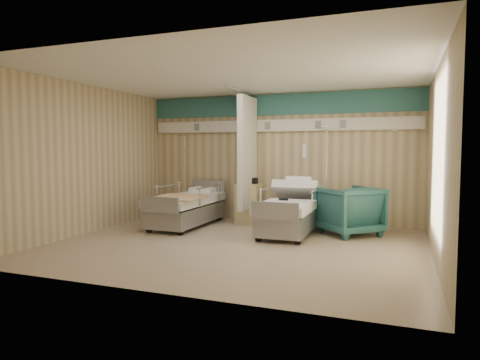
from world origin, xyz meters
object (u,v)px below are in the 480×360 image
at_px(bedside_cabinet, 249,203).
at_px(visitor_armchair, 349,210).
at_px(iv_stand_right, 326,206).
at_px(bed_left, 187,211).
at_px(bed_right, 290,217).
at_px(iv_stand_left, 185,202).

bearing_deg(bedside_cabinet, visitor_armchair, -15.75).
bearing_deg(visitor_armchair, bedside_cabinet, -59.46).
bearing_deg(iv_stand_right, bed_left, -160.05).
bearing_deg(visitor_armchair, iv_stand_right, -95.80).
height_order(bed_right, bed_left, same).
distance_m(bed_left, iv_stand_right, 2.87).
xyz_separation_m(bed_right, visitor_armchair, (1.04, 0.28, 0.14)).
relative_size(visitor_armchair, iv_stand_right, 0.48).
xyz_separation_m(bedside_cabinet, iv_stand_left, (-1.53, -0.05, -0.03)).
bearing_deg(bed_left, iv_stand_right, 19.95).
distance_m(visitor_armchair, iv_stand_right, 0.89).
relative_size(visitor_armchair, iv_stand_left, 0.52).
bearing_deg(visitor_armchair, bed_left, -38.76).
bearing_deg(iv_stand_left, bed_left, -60.43).
bearing_deg(bed_right, bedside_cabinet, 141.95).
xyz_separation_m(bed_left, iv_stand_left, (-0.48, 0.85, 0.08)).
bearing_deg(bedside_cabinet, bed_left, -139.40).
height_order(bedside_cabinet, iv_stand_left, iv_stand_left).
distance_m(bed_right, bedside_cabinet, 1.46).
distance_m(iv_stand_right, iv_stand_left, 3.18).
relative_size(iv_stand_right, iv_stand_left, 1.09).
relative_size(bed_right, visitor_armchair, 2.16).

